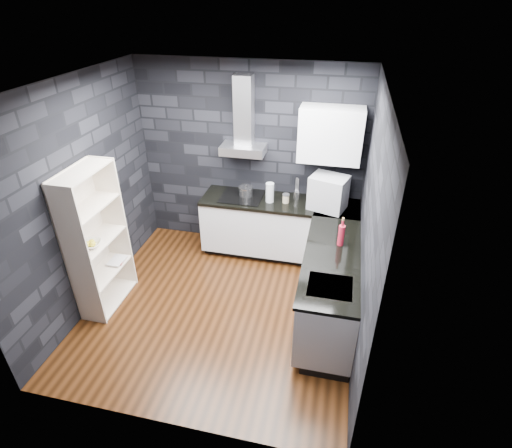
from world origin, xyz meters
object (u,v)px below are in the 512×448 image
(pot, at_px, (246,191))
(fruit_bowl, at_px, (90,244))
(utensil_crock, at_px, (296,195))
(appliance_garage, at_px, (328,193))
(storage_jar, at_px, (286,199))
(red_bottle, at_px, (341,235))
(bookshelf, at_px, (97,241))
(glass_vase, at_px, (270,193))

(pot, xyz_separation_m, fruit_bowl, (-1.42, -1.65, -0.03))
(utensil_crock, distance_m, appliance_garage, 0.50)
(utensil_crock, xyz_separation_m, fruit_bowl, (-2.13, -1.72, -0.02))
(storage_jar, height_order, red_bottle, red_bottle)
(storage_jar, height_order, appliance_garage, appliance_garage)
(bookshelf, bearing_deg, glass_vase, 58.02)
(pot, relative_size, utensil_crock, 1.68)
(bookshelf, height_order, fruit_bowl, bookshelf)
(utensil_crock, height_order, fruit_bowl, utensil_crock)
(fruit_bowl, bearing_deg, red_bottle, 13.72)
(utensil_crock, xyz_separation_m, bookshelf, (-2.13, -1.60, -0.06))
(utensil_crock, bearing_deg, fruit_bowl, -141.07)
(storage_jar, distance_m, fruit_bowl, 2.55)
(storage_jar, relative_size, red_bottle, 0.44)
(red_bottle, height_order, fruit_bowl, red_bottle)
(pot, relative_size, fruit_bowl, 0.81)
(glass_vase, distance_m, storage_jar, 0.24)
(appliance_garage, distance_m, bookshelf, 2.95)
(storage_jar, bearing_deg, pot, 172.70)
(pot, height_order, appliance_garage, appliance_garage)
(glass_vase, height_order, fruit_bowl, glass_vase)
(glass_vase, height_order, red_bottle, glass_vase)
(red_bottle, bearing_deg, appliance_garage, 103.81)
(glass_vase, height_order, utensil_crock, glass_vase)
(bookshelf, bearing_deg, fruit_bowl, -70.76)
(red_bottle, height_order, bookshelf, bookshelf)
(bookshelf, relative_size, fruit_bowl, 7.53)
(appliance_garage, bearing_deg, fruit_bowl, -132.01)
(appliance_garage, height_order, fruit_bowl, appliance_garage)
(glass_vase, distance_m, bookshelf, 2.29)
(storage_jar, distance_m, red_bottle, 1.19)
(utensil_crock, bearing_deg, bookshelf, -143.15)
(appliance_garage, bearing_deg, red_bottle, -59.21)
(appliance_garage, height_order, red_bottle, appliance_garage)
(red_bottle, xyz_separation_m, bookshelf, (-2.78, -0.56, -0.13))
(storage_jar, xyz_separation_m, appliance_garage, (0.57, -0.03, 0.17))
(pot, bearing_deg, utensil_crock, 5.44)
(utensil_crock, relative_size, red_bottle, 0.46)
(utensil_crock, height_order, red_bottle, red_bottle)
(glass_vase, height_order, bookshelf, bookshelf)
(storage_jar, bearing_deg, fruit_bowl, -141.77)
(appliance_garage, xyz_separation_m, red_bottle, (0.21, -0.87, -0.10))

